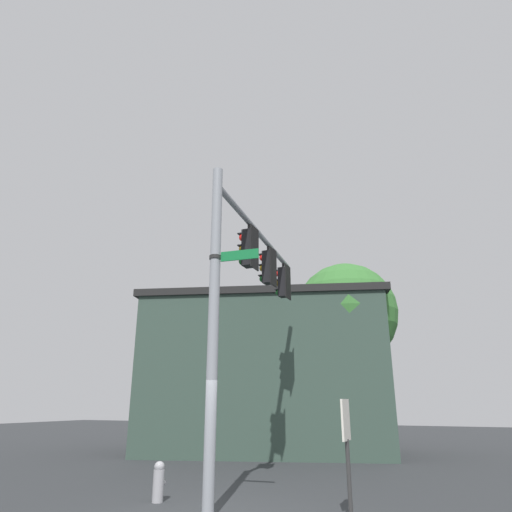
% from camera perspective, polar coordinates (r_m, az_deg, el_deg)
% --- Properties ---
extents(signal_pole, '(0.23, 0.23, 7.35)m').
position_cam_1_polar(signal_pole, '(9.76, -5.40, -8.45)').
color(signal_pole, gray).
rests_on(signal_pole, ground).
extents(mast_arm, '(6.98, 0.80, 0.16)m').
position_cam_1_polar(mast_arm, '(13.80, 0.60, 2.57)').
color(mast_arm, gray).
extents(traffic_light_nearest_pole, '(0.54, 0.49, 1.31)m').
position_cam_1_polar(traffic_light_nearest_pole, '(12.53, -1.00, 0.98)').
color(traffic_light_nearest_pole, black).
extents(traffic_light_mid_inner, '(0.54, 0.49, 1.31)m').
position_cam_1_polar(traffic_light_mid_inner, '(14.30, 1.48, -1.45)').
color(traffic_light_mid_inner, black).
extents(traffic_light_mid_outer, '(0.54, 0.49, 1.31)m').
position_cam_1_polar(traffic_light_mid_outer, '(16.11, 3.41, -3.34)').
color(traffic_light_mid_outer, black).
extents(street_name_sign, '(0.27, 1.14, 0.22)m').
position_cam_1_polar(street_name_sign, '(10.01, -3.63, -0.04)').
color(street_name_sign, '#147238').
extents(storefront_building, '(9.15, 11.86, 6.66)m').
position_cam_1_polar(storefront_building, '(21.02, 1.21, -14.58)').
color(storefront_building, '#33473D').
rests_on(storefront_building, ground).
extents(tree_by_storefront, '(4.49, 4.49, 8.08)m').
position_cam_1_polar(tree_by_storefront, '(20.59, 11.31, -7.20)').
color(tree_by_storefront, '#4C3823').
rests_on(tree_by_storefront, ground).
extents(fire_hydrant, '(0.35, 0.24, 0.82)m').
position_cam_1_polar(fire_hydrant, '(11.30, -12.20, -26.06)').
color(fire_hydrant, '#99999E').
rests_on(fire_hydrant, ground).
extents(historical_marker, '(0.60, 0.08, 2.13)m').
position_cam_1_polar(historical_marker, '(9.46, 11.39, -21.70)').
color(historical_marker, '#333333').
rests_on(historical_marker, ground).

